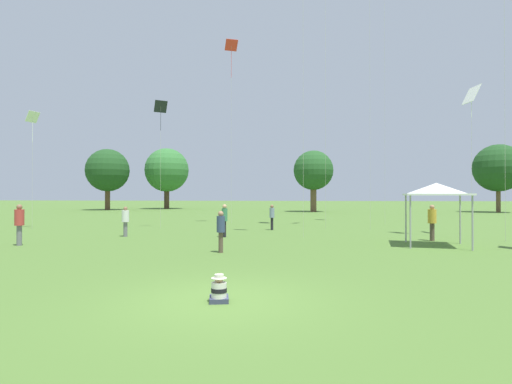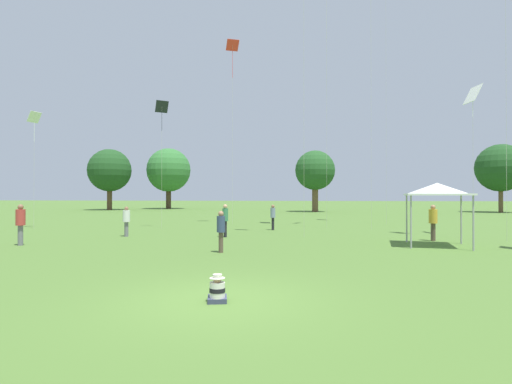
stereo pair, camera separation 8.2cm
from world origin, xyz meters
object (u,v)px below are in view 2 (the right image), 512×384
Objects in this scene: kite_1 at (162,111)px; kite_6 at (233,53)px; person_standing_3 at (221,228)px; canopy_tent at (437,190)px; person_standing_2 at (126,219)px; seated_toddler at (217,290)px; distant_tree_3 at (169,170)px; distant_tree_2 at (501,168)px; kite_8 at (473,97)px; person_standing_0 at (21,221)px; person_standing_1 at (433,220)px; kite_4 at (34,121)px; distant_tree_1 at (315,171)px; distant_tree_0 at (110,171)px; person_standing_4 at (273,215)px; person_standing_5 at (225,217)px.

kite_1 is 0.60× the size of kite_6.
canopy_tent reaches higher than person_standing_3.
person_standing_2 is 1.00× the size of person_standing_3.
seated_toddler is 7.13m from person_standing_3.
canopy_tent is 0.30× the size of distant_tree_3.
distant_tree_2 is (30.21, 24.47, -7.42)m from kite_6.
kite_6 reaches higher than kite_8.
person_standing_1 is (18.50, 4.13, -0.04)m from person_standing_0.
seated_toddler is 58.52m from distant_tree_3.
kite_4 is 26.81m from kite_8.
person_standing_3 is at bearing 121.01° from kite_4.
kite_6 reaches higher than kite_1.
person_standing_1 is 1.09× the size of person_standing_2.
kite_4 is at bearing -161.82° from person_standing_2.
canopy_tent is 7.63m from kite_8.
distant_tree_1 reaches higher than kite_8.
kite_8 is 51.04m from distant_tree_0.
person_standing_4 is at bearing 137.71° from canopy_tent.
distant_tree_3 is (-12.78, 36.81, -1.58)m from kite_1.
kite_4 reaches higher than person_standing_5.
person_standing_0 is 0.61× the size of canopy_tent.
distant_tree_2 is 47.64m from distant_tree_3.
person_standing_5 is at bearing 70.86° from person_standing_0.
person_standing_0 is at bearing -173.37° from canopy_tent.
distant_tree_0 is 1.12× the size of distant_tree_1.
seated_toddler is 0.08× the size of kite_4.
kite_6 is 1.74× the size of kite_8.
distant_tree_0 is (-19.90, 36.22, 4.98)m from person_standing_2.
distant_tree_1 is at bearing 112.17° from person_standing_0.
distant_tree_1 is at bearing 59.69° from person_standing_3.
kite_4 reaches higher than person_standing_0.
distant_tree_0 is at bearing -24.81° from kite_6.
person_standing_1 is 34.12m from distant_tree_1.
person_standing_1 is at bearing -81.46° from distant_tree_1.
person_standing_1 is 1.01× the size of person_standing_5.
canopy_tent reaches higher than person_standing_5.
kite_4 is (-14.62, 9.19, 6.14)m from person_standing_3.
kite_4 is at bearing 20.32° from kite_1.
distant_tree_0 is 9.26m from distant_tree_3.
person_standing_4 is 5.07m from person_standing_5.
person_standing_2 is at bearing 65.86° from person_standing_5.
person_standing_5 is 0.20× the size of distant_tree_2.
person_standing_2 is 0.92× the size of person_standing_5.
person_standing_2 is 15.39m from canopy_tent.
person_standing_4 is at bearing -179.22° from person_standing_1.
person_standing_3 is at bearing 89.42° from seated_toddler.
kite_1 reaches higher than person_standing_1.
distant_tree_1 is (13.47, 37.58, 4.41)m from person_standing_0.
seated_toddler is 0.34× the size of person_standing_5.
person_standing_1 is 0.18× the size of distant_tree_3.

